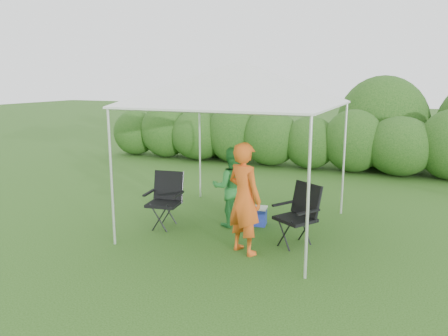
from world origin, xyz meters
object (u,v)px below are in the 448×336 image
at_px(man, 244,198).
at_px(woman, 232,187).
at_px(chair_right, 300,211).
at_px(canopy, 240,83).
at_px(cooler, 256,216).
at_px(chair_left, 166,196).

relative_size(man, woman, 1.19).
bearing_deg(chair_right, canopy, -165.72).
height_order(woman, cooler, woman).
distance_m(canopy, chair_right, 2.26).
distance_m(chair_right, man, 0.97).
bearing_deg(chair_left, man, -27.64).
xyz_separation_m(chair_right, cooler, (-0.92, 0.61, -0.38)).
bearing_deg(chair_left, cooler, 16.60).
height_order(man, woman, man).
bearing_deg(man, cooler, -53.35).
xyz_separation_m(canopy, chair_left, (-1.21, -0.42, -1.92)).
height_order(canopy, chair_right, canopy).
height_order(chair_left, woman, woman).
bearing_deg(man, woman, -33.51).
xyz_separation_m(chair_right, woman, (-1.30, 0.40, 0.15)).
bearing_deg(chair_left, woman, 14.78).
bearing_deg(man, chair_right, -111.22).
relative_size(canopy, cooler, 7.28).
bearing_deg(woman, man, 96.73).
height_order(chair_right, man, man).
relative_size(canopy, chair_right, 3.23).
bearing_deg(chair_right, chair_left, -146.61).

